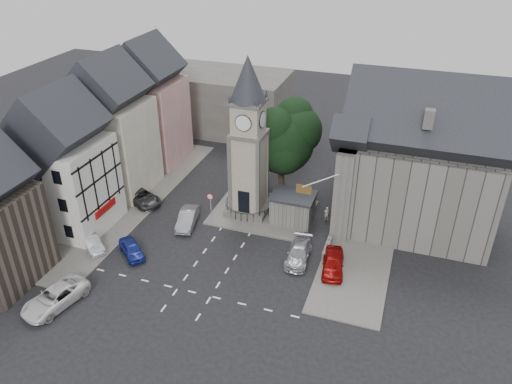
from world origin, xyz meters
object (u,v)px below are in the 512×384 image
at_px(car_west_blue, 132,249).
at_px(car_east_red, 333,263).
at_px(clock_tower, 248,139).
at_px(pedestrian, 327,214).
at_px(stone_shelter, 293,208).

bearing_deg(car_west_blue, car_east_red, -37.80).
bearing_deg(clock_tower, car_east_red, -34.14).
relative_size(car_east_red, pedestrian, 2.98).
relative_size(clock_tower, pedestrian, 10.69).
distance_m(stone_shelter, car_west_blue, 15.99).
distance_m(clock_tower, car_west_blue, 15.03).
bearing_deg(pedestrian, car_east_red, 77.11).
xyz_separation_m(clock_tower, car_east_red, (10.21, -6.92, -7.35)).
height_order(clock_tower, stone_shelter, clock_tower).
height_order(clock_tower, pedestrian, clock_tower).
bearing_deg(clock_tower, car_west_blue, -125.11).
height_order(stone_shelter, car_east_red, stone_shelter).
xyz_separation_m(stone_shelter, car_east_red, (5.41, -6.43, -0.78)).
distance_m(clock_tower, car_east_red, 14.36).
xyz_separation_m(clock_tower, stone_shelter, (4.80, -0.49, -6.57)).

